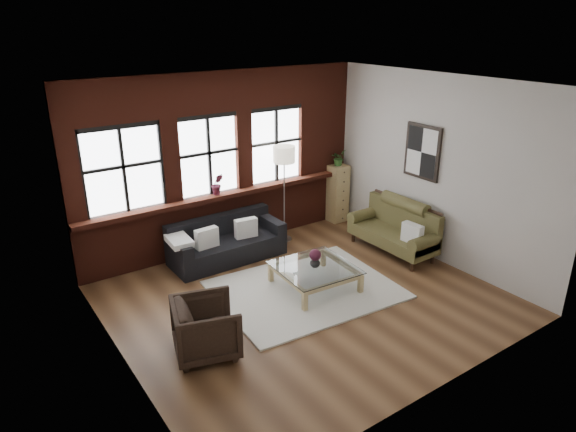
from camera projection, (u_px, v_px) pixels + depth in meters
floor at (305, 299)px, 7.85m from camera, size 5.50×5.50×0.00m
ceiling at (308, 85)px, 6.68m from camera, size 5.50×5.50×0.00m
wall_back at (223, 162)px, 9.17m from camera, size 5.50×0.00×5.50m
wall_front at (449, 267)px, 5.35m from camera, size 5.50×0.00×5.50m
wall_left at (112, 247)px, 5.80m from camera, size 0.00×5.00×5.00m
wall_right at (436, 170)px, 8.72m from camera, size 0.00×5.00×5.00m
brick_backwall at (225, 163)px, 9.13m from camera, size 5.50×0.12×3.20m
sill_ledge at (228, 194)px, 9.26m from camera, size 5.50×0.30×0.08m
window_left at (123, 171)px, 8.12m from camera, size 1.38×0.10×1.50m
window_mid at (209, 157)px, 8.92m from camera, size 1.38×0.10×1.50m
window_right at (276, 146)px, 9.66m from camera, size 1.38×0.10×1.50m
wall_poster at (422, 152)px, 8.84m from camera, size 0.05×0.74×0.94m
shag_rug at (305, 289)px, 8.09m from camera, size 2.87×2.34×0.03m
dark_sofa at (227, 240)px, 9.00m from camera, size 2.01×0.81×0.73m
pillow_a at (207, 238)px, 8.63m from camera, size 0.41×0.16×0.34m
pillow_b at (246, 228)px, 9.04m from camera, size 0.42×0.19×0.34m
vintage_settee at (393, 228)px, 9.25m from camera, size 0.77×1.74×0.93m
pillow_settee at (412, 233)px, 8.76m from camera, size 0.16×0.39×0.34m
armchair at (206, 328)px, 6.48m from camera, size 1.00×0.98×0.74m
coffee_table at (315, 278)px, 8.10m from camera, size 1.23×1.23×0.38m
vase at (315, 262)px, 8.00m from camera, size 0.17×0.17×0.17m
flowers at (315, 255)px, 7.96m from camera, size 0.18×0.18×0.18m
drawer_chest at (337, 193)px, 10.66m from camera, size 0.37×0.37×1.20m
potted_plant_top at (338, 158)px, 10.39m from camera, size 0.36×0.33×0.32m
floor_lamp at (284, 191)px, 9.57m from camera, size 0.40×0.40×1.99m
sill_plant at (217, 184)px, 9.04m from camera, size 0.26×0.23×0.39m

